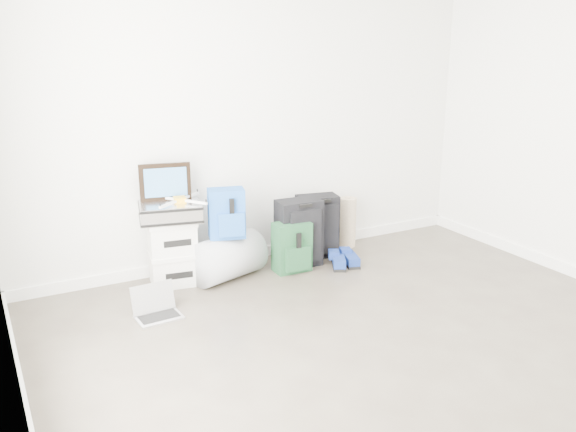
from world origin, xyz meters
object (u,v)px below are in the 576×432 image
briefcase (170,212)px  large_suitcase (299,233)px  duffel_bag (227,257)px  laptop (156,309)px  boxes_stack (173,252)px  carry_on (318,226)px

briefcase → large_suitcase: briefcase is taller
duffel_bag → laptop: (-0.77, -0.44, -0.14)m
boxes_stack → large_suitcase: (1.16, -0.13, 0.02)m
large_suitcase → laptop: (-1.48, -0.43, -0.25)m
duffel_bag → briefcase: bearing=148.0°
duffel_bag → laptop: size_ratio=1.81×
briefcase → laptop: size_ratio=1.44×
large_suitcase → carry_on: bearing=29.0°
large_suitcase → carry_on: size_ratio=1.04×
briefcase → large_suitcase: size_ratio=0.80×
boxes_stack → laptop: boxes_stack is taller
briefcase → laptop: 0.87m
duffel_bag → large_suitcase: size_ratio=1.01×
large_suitcase → duffel_bag: bearing=-177.7°
briefcase → laptop: (-0.32, -0.56, -0.58)m
boxes_stack → laptop: 0.68m
duffel_bag → large_suitcase: (0.71, -0.02, 0.12)m
laptop → briefcase: bearing=56.7°
large_suitcase → briefcase: bearing=177.2°
duffel_bag → carry_on: size_ratio=1.05×
carry_on → briefcase: bearing=-168.8°
duffel_bag → laptop: duffel_bag is taller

